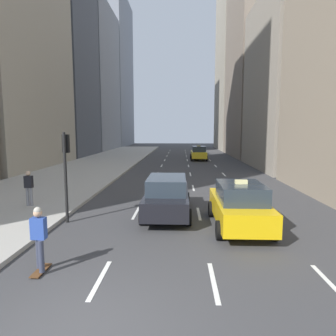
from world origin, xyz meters
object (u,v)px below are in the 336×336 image
taxi_lead (239,205)px  traffic_light_pole (66,162)px  taxi_second (199,153)px  pedestrian_mid_block (29,186)px  sedan_black_near (167,195)px  skateboarder (39,237)px

taxi_lead → traffic_light_pole: size_ratio=1.22×
taxi_lead → traffic_light_pole: traffic_light_pole is taller
traffic_light_pole → taxi_second: bearing=75.2°
taxi_second → traffic_light_pole: traffic_light_pole is taller
taxi_lead → pedestrian_mid_block: size_ratio=2.67×
taxi_lead → sedan_black_near: (-2.80, 1.65, -0.01)m
taxi_lead → sedan_black_near: taxi_lead is taller
sedan_black_near → skateboarder: 6.28m
traffic_light_pole → sedan_black_near: bearing=16.6°
taxi_lead → pedestrian_mid_block: taxi_lead is taller
taxi_second → pedestrian_mid_block: bearing=-111.5°
taxi_lead → pedestrian_mid_block: 9.59m
taxi_second → traffic_light_pole: size_ratio=1.22×
skateboarder → pedestrian_mid_block: (-3.45, 6.21, 0.10)m
sedan_black_near → pedestrian_mid_block: bearing=173.7°
pedestrian_mid_block → traffic_light_pole: 3.45m
pedestrian_mid_block → taxi_lead: bearing=-14.3°
taxi_lead → traffic_light_pole: 6.94m
skateboarder → pedestrian_mid_block: 7.10m
pedestrian_mid_block → traffic_light_pole: (2.55, -1.89, 1.34)m
taxi_second → skateboarder: size_ratio=2.52×
taxi_lead → taxi_second: (0.00, 26.01, 0.00)m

